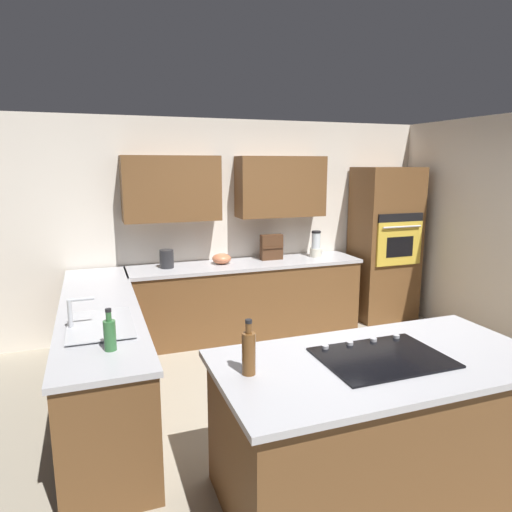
{
  "coord_description": "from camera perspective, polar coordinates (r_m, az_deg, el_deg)",
  "views": [
    {
      "loc": [
        1.83,
        3.41,
        2.07
      ],
      "look_at": [
        0.3,
        -0.85,
        1.16
      ],
      "focal_mm": 32.28,
      "sensor_mm": 36.0,
      "label": 1
    }
  ],
  "objects": [
    {
      "name": "cooktop",
      "position": [
        2.99,
        15.33,
        -11.98
      ],
      "size": [
        0.76,
        0.56,
        0.03
      ],
      "color": "black",
      "rests_on": "island_top"
    },
    {
      "name": "lower_cabinets_back",
      "position": [
        5.66,
        -1.12,
        -5.5
      ],
      "size": [
        2.8,
        0.6,
        0.86
      ],
      "primitive_type": "cube",
      "color": "brown",
      "rests_on": "ground"
    },
    {
      "name": "countertop_back",
      "position": [
        5.55,
        -1.14,
        -1.05
      ],
      "size": [
        2.84,
        0.64,
        0.04
      ],
      "primitive_type": "cube",
      "color": "#B2B2B7",
      "rests_on": "lower_cabinets_back"
    },
    {
      "name": "wall_oven",
      "position": [
        6.4,
        15.64,
        1.44
      ],
      "size": [
        0.8,
        0.66,
        2.03
      ],
      "color": "brown",
      "rests_on": "ground"
    },
    {
      "name": "wall_left",
      "position": [
        5.72,
        28.98,
        2.18
      ],
      "size": [
        0.1,
        4.0,
        2.6
      ],
      "primitive_type": "cube",
      "color": "silver",
      "rests_on": "ground"
    },
    {
      "name": "countertop_side",
      "position": [
        4.14,
        -18.88,
        -6.0
      ],
      "size": [
        0.64,
        2.94,
        0.04
      ],
      "primitive_type": "cube",
      "color": "#B2B2B7",
      "rests_on": "lower_cabinets_side"
    },
    {
      "name": "oil_bottle",
      "position": [
        2.64,
        -0.91,
        -11.8
      ],
      "size": [
        0.08,
        0.08,
        0.32
      ],
      "color": "brown",
      "rests_on": "island_top"
    },
    {
      "name": "island_top",
      "position": [
        2.99,
        15.37,
        -12.5
      ],
      "size": [
        2.06,
        1.03,
        0.04
      ],
      "primitive_type": "cube",
      "color": "#B2B2B7",
      "rests_on": "island_base"
    },
    {
      "name": "ground_plane",
      "position": [
        4.39,
        7.75,
        -16.88
      ],
      "size": [
        14.0,
        14.0,
        0.0
      ],
      "primitive_type": "plane",
      "color": "#9E937F"
    },
    {
      "name": "island_base",
      "position": [
        3.2,
        14.92,
        -19.91
      ],
      "size": [
        1.98,
        0.95,
        0.86
      ],
      "primitive_type": "cube",
      "color": "brown",
      "rests_on": "ground"
    },
    {
      "name": "dish_soap_bottle",
      "position": [
        3.11,
        -17.67,
        -9.18
      ],
      "size": [
        0.08,
        0.08,
        0.28
      ],
      "color": "#336B38",
      "rests_on": "countertop_side"
    },
    {
      "name": "wall_back",
      "position": [
        5.77,
        -1.93,
        4.96
      ],
      "size": [
        6.0,
        0.44,
        2.6
      ],
      "color": "silver",
      "rests_on": "ground"
    },
    {
      "name": "mixing_bowl",
      "position": [
        5.49,
        -4.28,
        -0.33
      ],
      "size": [
        0.23,
        0.23,
        0.12
      ],
      "primitive_type": "ellipsoid",
      "color": "#CC724C",
      "rests_on": "countertop_back"
    },
    {
      "name": "kettle",
      "position": [
        5.35,
        -11.01,
        -0.36
      ],
      "size": [
        0.16,
        0.16,
        0.21
      ],
      "primitive_type": "cylinder",
      "color": "#262628",
      "rests_on": "countertop_back"
    },
    {
      "name": "sink_unit",
      "position": [
        3.59,
        -18.86,
        -8.01
      ],
      "size": [
        0.46,
        0.7,
        0.23
      ],
      "color": "#515456",
      "rests_on": "countertop_side"
    },
    {
      "name": "spice_rack",
      "position": [
        5.7,
        1.93,
        1.11
      ],
      "size": [
        0.28,
        0.11,
        0.31
      ],
      "color": "#472B19",
      "rests_on": "countertop_back"
    },
    {
      "name": "lower_cabinets_side",
      "position": [
        4.29,
        -18.49,
        -11.75
      ],
      "size": [
        0.6,
        2.9,
        0.86
      ],
      "primitive_type": "cube",
      "color": "brown",
      "rests_on": "ground"
    },
    {
      "name": "blender",
      "position": [
        5.93,
        7.43,
        1.28
      ],
      "size": [
        0.15,
        0.15,
        0.33
      ],
      "color": "beige",
      "rests_on": "countertop_back"
    }
  ]
}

